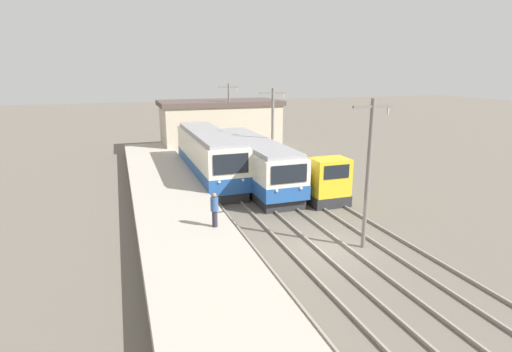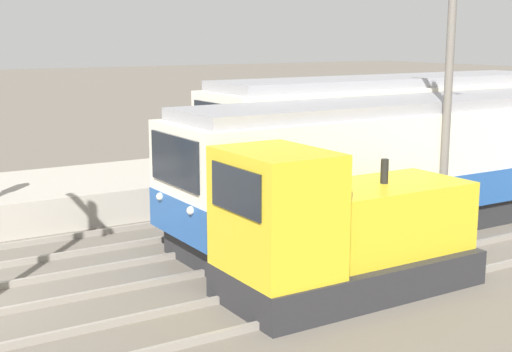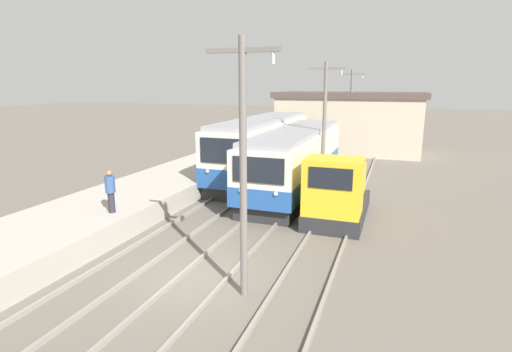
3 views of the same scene
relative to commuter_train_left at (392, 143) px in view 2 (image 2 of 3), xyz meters
The scene contains 4 objects.
commuter_train_left is the anchor object (origin of this frame).
commuter_train_center 3.59m from the commuter_train_left, 38.67° to the right, with size 2.84×13.09×3.44m.
shunting_locomotive 8.82m from the commuter_train_left, 48.79° to the right, with size 2.40×5.27×3.00m.
catenary_mast_mid 5.26m from the commuter_train_left, 27.10° to the right, with size 2.00×0.20×7.04m.
Camera 2 is at (13.84, -1.37, 5.03)m, focal length 50.00 mm.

